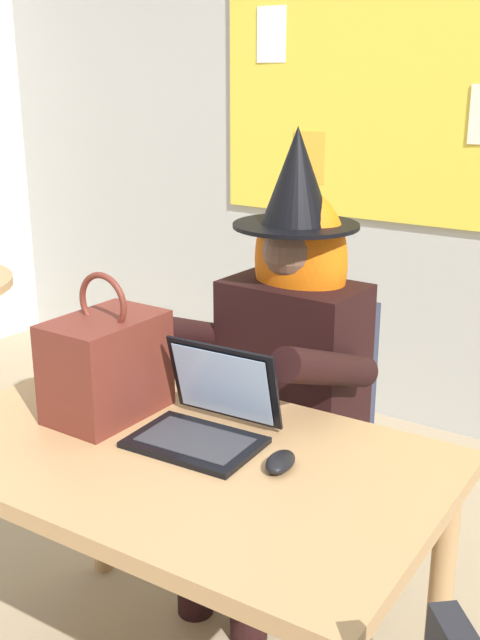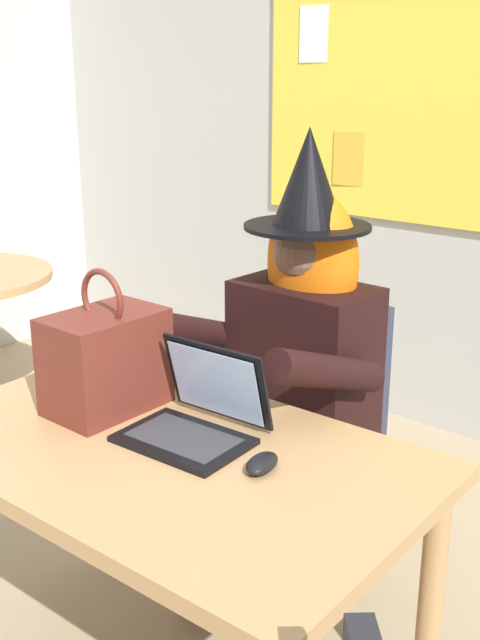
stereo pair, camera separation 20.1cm
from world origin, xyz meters
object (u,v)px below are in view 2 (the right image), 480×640
object	(u,v)px
chair_at_desk	(315,421)
handbag	(105,360)
desk_main	(164,482)
laptop	(197,417)
person_costumed	(292,348)
computer_mouse	(262,463)

from	to	relation	value
chair_at_desk	handbag	distance (m)	0.79
desk_main	laptop	size ratio (longest dim) A/B	4.00
desk_main	person_costumed	size ratio (longest dim) A/B	0.88
person_costumed	laptop	world-z (taller)	person_costumed
desk_main	chair_at_desk	bearing A→B (deg)	95.57
desk_main	laptop	xyz separation A→B (m)	(0.02, 0.09, 0.15)
person_costumed	handbag	xyz separation A→B (m)	(-0.19, -0.56, 0.08)
chair_at_desk	handbag	bearing A→B (deg)	-10.57
computer_mouse	handbag	bearing A→B (deg)	168.65
computer_mouse	chair_at_desk	bearing A→B (deg)	104.19
desk_main	person_costumed	world-z (taller)	person_costumed
chair_at_desk	desk_main	bearing A→B (deg)	11.02
chair_at_desk	person_costumed	bearing A→B (deg)	1.23
chair_at_desk	person_costumed	world-z (taller)	person_costumed
laptop	handbag	size ratio (longest dim) A/B	0.84
person_costumed	computer_mouse	world-z (taller)	person_costumed
desk_main	computer_mouse	xyz separation A→B (m)	(0.25, 0.06, 0.11)
laptop	person_costumed	bearing A→B (deg)	97.68
person_costumed	handbag	distance (m)	0.59
laptop	chair_at_desk	bearing A→B (deg)	94.80
desk_main	laptop	world-z (taller)	laptop
desk_main	chair_at_desk	xyz separation A→B (m)	(-0.07, 0.74, -0.13)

